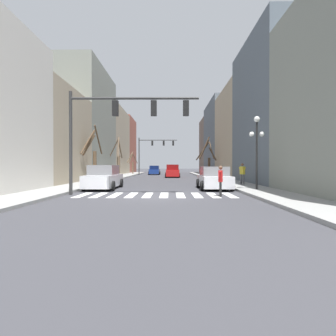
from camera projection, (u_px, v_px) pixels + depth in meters
The scene contains 19 objects.
ground_plane at pixel (155, 196), 13.84m from camera, with size 240.00×240.00×0.00m, color #38383D.
sidewalk_left at pixel (37, 195), 13.89m from camera, with size 2.57×90.00×0.15m.
sidewalk_right at pixel (275, 195), 13.78m from camera, with size 2.57×90.00×0.15m.
building_row_left at pixel (91, 136), 37.56m from camera, with size 6.00×56.43×13.97m.
building_row_right at pixel (243, 133), 35.08m from camera, with size 6.00×54.02×12.85m.
crosswalk_stripes at pixel (156, 195), 14.42m from camera, with size 8.55×2.60×0.01m.
traffic_signal_near at pixel (120, 118), 14.51m from camera, with size 7.21×0.28×5.76m.
traffic_signal_far at pixel (153, 147), 46.24m from camera, with size 6.80×0.28×6.53m.
street_lamp_right_corner at pixel (257, 138), 16.39m from camera, with size 0.95×0.36×4.57m.
car_parked_left_mid at pixel (172, 171), 36.41m from camera, with size 2.02×4.64×1.77m.
car_at_intersection at pixel (214, 179), 18.06m from camera, with size 2.14×4.21×1.56m.
car_parked_left_far at pixel (104, 178), 18.27m from camera, with size 2.07×4.62×1.66m.
car_driving_away_lane at pixel (154, 170), 46.50m from camera, with size 1.99×4.28×1.61m.
pedestrian_on_left_sidewalk at pixel (221, 178), 13.80m from camera, with size 0.30×0.70×1.63m.
pedestrian_crossing_street at pixel (242, 172), 20.54m from camera, with size 0.41×0.67×1.67m.
street_tree_right_near at pixel (93, 154), 25.66m from camera, with size 1.46×3.86×5.49m.
street_tree_left_near at pixel (132, 163), 48.10m from camera, with size 1.68×2.75×4.04m.
street_tree_left_mid at pixel (118, 160), 35.37m from camera, with size 1.85×2.81×5.35m.
street_tree_right_mid at pixel (207, 157), 37.87m from camera, with size 2.90×3.99×5.64m.
Camera 1 is at (0.80, -13.82, 1.63)m, focal length 28.00 mm.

